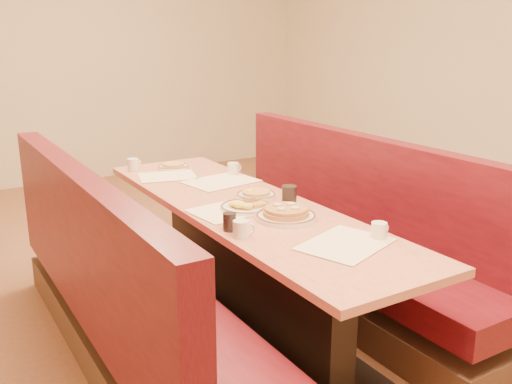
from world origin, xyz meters
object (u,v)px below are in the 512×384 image
coffee_mug_b (242,229)px  coffee_mug_d (133,164)px  diner_table (245,267)px  pancake_plate (286,214)px  booth_right (345,245)px  coffee_mug_c (234,168)px  coffee_mug_a (379,230)px  soda_tumbler_near (230,222)px  booth_left (121,300)px  soda_tumbler_mid (289,196)px  eggs_plate (246,206)px

coffee_mug_b → coffee_mug_d: coffee_mug_d is taller
diner_table → coffee_mug_b: coffee_mug_b is taller
diner_table → coffee_mug_b: bearing=-122.0°
diner_table → coffee_mug_b: (-0.28, -0.44, 0.42)m
coffee_mug_b → coffee_mug_d: bearing=113.7°
pancake_plate → booth_right: bearing=25.4°
pancake_plate → coffee_mug_c: size_ratio=2.97×
diner_table → pancake_plate: bearing=-80.7°
coffee_mug_b → coffee_mug_c: 1.22m
coffee_mug_a → soda_tumbler_near: bearing=131.6°
booth_left → coffee_mug_d: bearing=66.3°
booth_left → coffee_mug_d: booth_left is taller
pancake_plate → soda_tumbler_near: (-0.33, -0.01, 0.02)m
soda_tumbler_near → soda_tumbler_mid: 0.51m
coffee_mug_d → eggs_plate: bearing=-100.4°
diner_table → eggs_plate: size_ratio=8.92×
diner_table → coffee_mug_c: bearing=66.1°
pancake_plate → coffee_mug_c: coffee_mug_c is taller
pancake_plate → eggs_plate: pancake_plate is taller
booth_right → soda_tumbler_mid: booth_right is taller
soda_tumbler_near → soda_tumbler_mid: bearing=21.7°
pancake_plate → coffee_mug_a: (0.20, -0.46, 0.02)m
booth_right → coffee_mug_a: (-0.48, -0.79, 0.43)m
eggs_plate → coffee_mug_d: bearing=99.9°
eggs_plate → coffee_mug_a: 0.77m
coffee_mug_a → coffee_mug_d: 1.95m
coffee_mug_d → booth_left: bearing=-134.1°
pancake_plate → coffee_mug_a: bearing=-66.2°
booth_right → coffee_mug_b: bearing=-156.3°
coffee_mug_d → soda_tumbler_mid: size_ratio=0.94×
pancake_plate → diner_table: bearing=99.3°
booth_right → coffee_mug_d: (-0.98, 1.10, 0.43)m
coffee_mug_c → coffee_mug_a: bearing=-99.7°
booth_left → soda_tumbler_mid: booth_left is taller
coffee_mug_c → booth_left: bearing=-156.5°
eggs_plate → coffee_mug_d: size_ratio=2.62×
pancake_plate → coffee_mug_c: 0.99m
coffee_mug_a → diner_table: bearing=100.0°
pancake_plate → coffee_mug_d: 1.46m
booth_left → coffee_mug_d: (0.48, 1.10, 0.43)m
diner_table → coffee_mug_c: (0.28, 0.64, 0.42)m
coffee_mug_c → soda_tumbler_near: 1.12m
booth_left → pancake_plate: size_ratio=7.93×
coffee_mug_b → soda_tumbler_near: 0.11m
coffee_mug_c → soda_tumbler_mid: size_ratio=0.94×
soda_tumbler_near → coffee_mug_d: bearing=88.7°
pancake_plate → soda_tumbler_near: size_ratio=3.53×
booth_left → coffee_mug_c: size_ratio=23.55×
soda_tumbler_mid → coffee_mug_c: bearing=83.7°
booth_right → diner_table: bearing=180.0°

